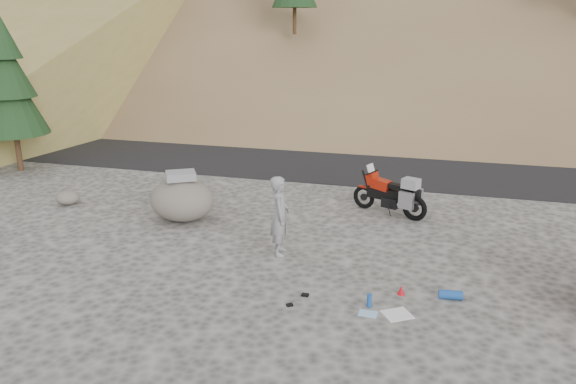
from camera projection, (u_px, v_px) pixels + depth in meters
name	position (u px, v px, depth m)	size (l,w,h in m)	color
ground	(309.00, 258.00, 11.92)	(140.00, 140.00, 0.00)	#474542
road	(366.00, 160.00, 20.21)	(120.00, 7.00, 0.05)	black
conifer_verge	(8.00, 83.00, 17.99)	(2.20, 2.20, 5.04)	#342113
motorcycle	(393.00, 195.00, 14.39)	(2.01, 1.09, 1.27)	black
man	(280.00, 253.00, 12.16)	(0.63, 0.42, 1.74)	gray
boulder	(182.00, 199.00, 14.03)	(1.99, 1.84, 1.24)	#57534A
small_rock	(68.00, 197.00, 15.32)	(0.82, 0.79, 0.39)	#57534A
gear_white_cloth	(397.00, 314.00, 9.64)	(0.46, 0.41, 0.02)	white
gear_blue_mat	(451.00, 295.00, 10.17)	(0.17, 0.17, 0.42)	#194999
gear_bottle	(369.00, 301.00, 9.88)	(0.09, 0.09, 0.24)	#194999
gear_funnel	(401.00, 290.00, 10.33)	(0.14, 0.14, 0.17)	red
gear_glove_a	(305.00, 295.00, 10.30)	(0.13, 0.09, 0.04)	black
gear_glove_b	(290.00, 305.00, 9.94)	(0.11, 0.08, 0.04)	black
gear_blue_cloth	(368.00, 314.00, 9.67)	(0.32, 0.23, 0.01)	#93C1E4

